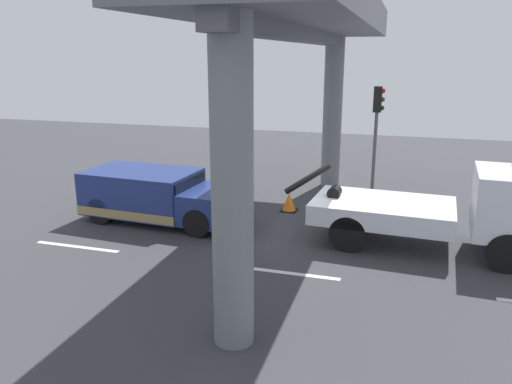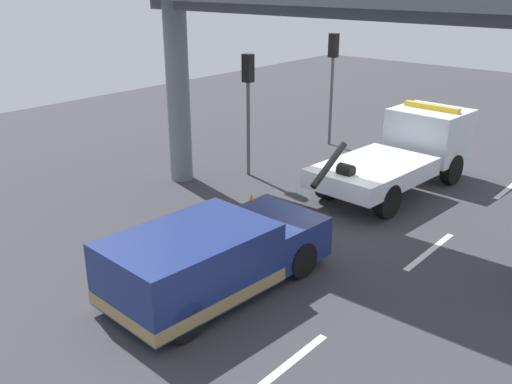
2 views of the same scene
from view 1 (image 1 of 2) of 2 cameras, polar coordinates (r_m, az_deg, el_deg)
name	(u,v)px [view 1 (image 1 of 2)]	position (r m, az deg, el deg)	size (l,w,h in m)	color
ground_plane	(309,236)	(14.92, 6.05, -5.07)	(60.00, 40.00, 0.10)	#38383D
lane_stripe_west	(77,247)	(14.79, -19.80, -5.91)	(2.60, 0.16, 0.01)	silver
lane_stripe_mid	(287,273)	(12.37, 3.60, -9.22)	(2.60, 0.16, 0.01)	silver
tow_truck_white	(457,208)	(14.34, 22.03, -1.72)	(7.32, 2.77, 2.46)	silver
towed_van_green	(158,196)	(16.22, -11.13, -0.51)	(5.32, 2.50, 1.58)	navy
overpass_structure	(305,27)	(14.05, 5.60, 18.30)	(3.60, 13.92, 6.76)	slate
traffic_light_near	(377,118)	(18.43, 13.70, 8.26)	(0.39, 0.32, 4.09)	#515456
traffic_cone_orange	(289,202)	(17.00, 3.81, -1.18)	(0.53, 0.53, 0.63)	orange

